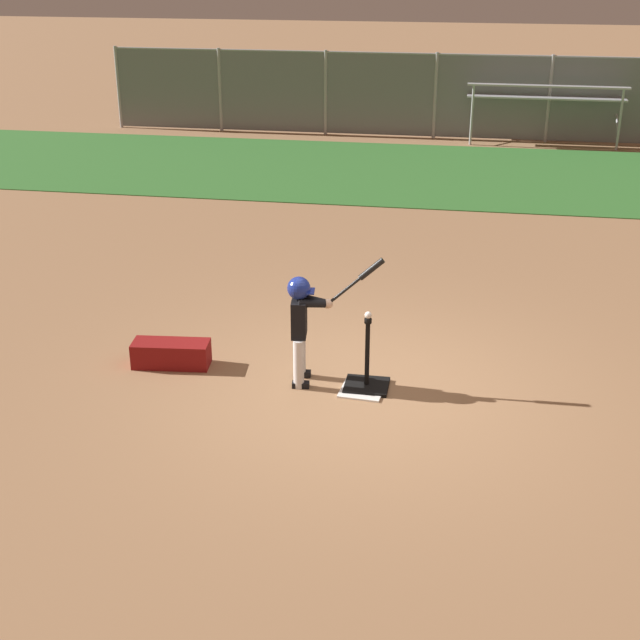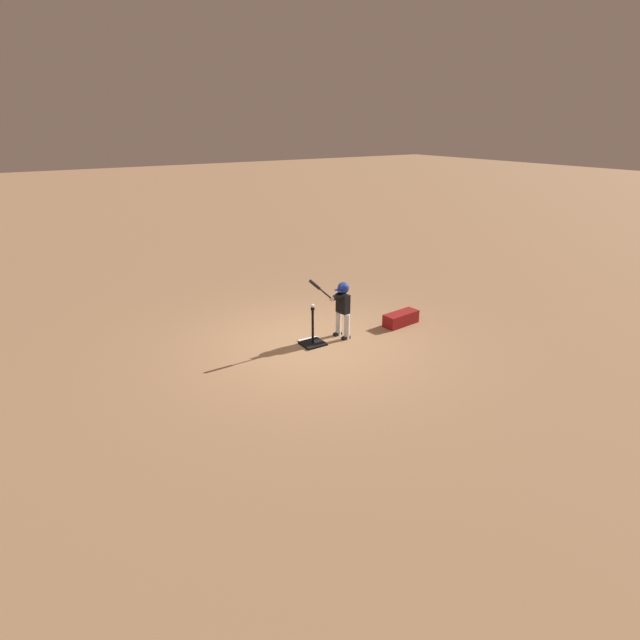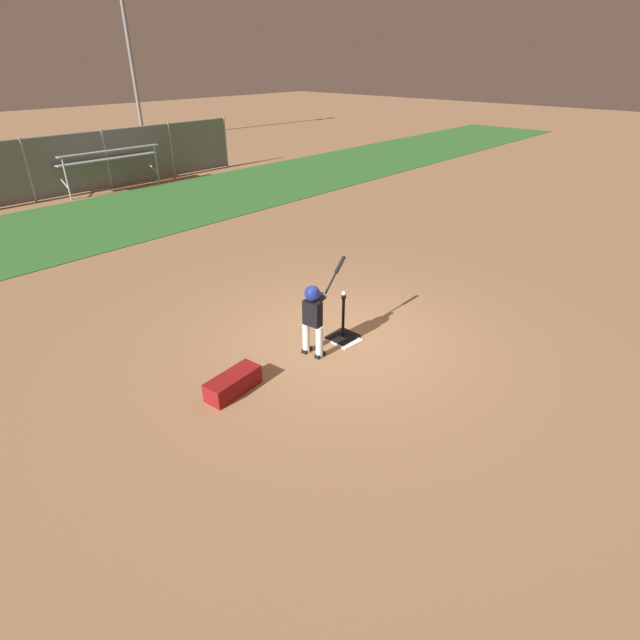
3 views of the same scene
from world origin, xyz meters
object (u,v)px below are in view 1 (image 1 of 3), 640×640
object	(u,v)px
batting_tee	(367,378)
equipment_bag	(171,354)
bleachers_far_right	(213,101)
batter_child	(303,316)
bleachers_center	(543,109)
baseball	(368,315)

from	to	relation	value
batting_tee	equipment_bag	world-z (taller)	batting_tee
bleachers_far_right	batter_child	bearing A→B (deg)	-70.42
batting_tee	bleachers_far_right	world-z (taller)	bleachers_far_right
batting_tee	bleachers_center	xyz separation A→B (m)	(2.50, 13.32, 0.58)
baseball	bleachers_far_right	distance (m)	15.30
batting_tee	equipment_bag	size ratio (longest dim) A/B	0.94
batter_child	equipment_bag	size ratio (longest dim) A/B	1.68
batting_tee	batter_child	distance (m)	0.95
equipment_bag	batting_tee	bearing A→B (deg)	-9.88
baseball	bleachers_center	distance (m)	13.56
batter_child	bleachers_far_right	xyz separation A→B (m)	(-5.04, 14.16, -0.26)
bleachers_center	equipment_bag	distance (m)	13.98
baseball	bleachers_far_right	size ratio (longest dim) A/B	0.02
baseball	batter_child	bearing A→B (deg)	178.46
bleachers_far_right	equipment_bag	bearing A→B (deg)	-75.86
batting_tee	batter_child	xyz separation A→B (m)	(-0.68, 0.02, 0.66)
batting_tee	bleachers_far_right	distance (m)	15.30
batting_tee	batter_child	size ratio (longest dim) A/B	0.56
bleachers_far_right	equipment_bag	distance (m)	14.46
batter_child	equipment_bag	xyz separation A→B (m)	(-1.50, 0.14, -0.62)
bleachers_center	equipment_bag	bearing A→B (deg)	-109.61
bleachers_far_right	bleachers_center	distance (m)	8.27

